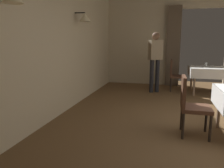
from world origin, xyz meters
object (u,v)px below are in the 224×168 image
Objects in this scene: plate_far_b at (205,67)px; chair_mid_left at (191,103)px; dining_table_far at (215,71)px; person_waiter_by_doorway at (155,57)px; chair_far_left at (175,74)px; glass_far_c at (206,64)px.

chair_mid_left is at bearing -101.89° from plate_far_b.
dining_table_far is 1.71m from person_waiter_by_doorway.
chair_far_left is (-1.07, 0.10, -0.14)m from dining_table_far.
glass_far_c is (-0.21, 0.28, 0.14)m from dining_table_far.
chair_far_left is (-0.14, 3.30, 0.00)m from chair_mid_left.
chair_far_left reaches higher than plate_far_b.
chair_mid_left is 3.30m from chair_far_left.
dining_table_far is 6.87× the size of plate_far_b.
chair_far_left is 0.85m from plate_far_b.
glass_far_c is (0.87, 0.18, 0.29)m from chair_far_left.
chair_far_left reaches higher than glass_far_c.
chair_mid_left is at bearing -106.27° from dining_table_far.
chair_mid_left is at bearing -76.32° from person_waiter_by_doorway.
dining_table_far is 1.48× the size of chair_far_left.
chair_far_left is 8.71× the size of glass_far_c.
person_waiter_by_doorway is at bearing -149.76° from chair_far_left.
glass_far_c is at bearing 11.72° from chair_far_left.
chair_mid_left is 8.71× the size of glass_far_c.
dining_table_far is at bearing 8.09° from person_waiter_by_doorway.
chair_far_left is 0.93m from glass_far_c.
plate_far_b is (0.79, -0.20, 0.24)m from chair_far_left.
person_waiter_by_doorway is at bearing 103.68° from chair_mid_left.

